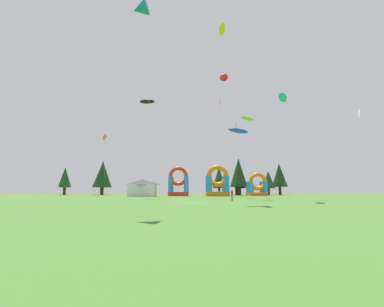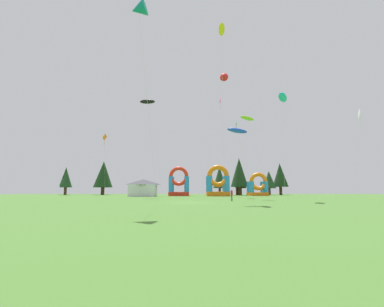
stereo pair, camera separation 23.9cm
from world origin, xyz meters
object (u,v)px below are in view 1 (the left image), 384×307
(kite_lime_parafoil, at_px, (247,118))
(kite_red_delta, at_px, (223,76))
(kite_yellow_parafoil, at_px, (222,30))
(kite_black_parafoil, at_px, (147,102))
(person_far_side, at_px, (232,194))
(kite_white_diamond, at_px, (361,115))
(inflatable_blue_arch, at_px, (178,185))
(kite_orange_diamond, at_px, (104,138))
(kite_cyan_parafoil, at_px, (283,98))
(kite_blue_parafoil, at_px, (238,131))
(inflatable_orange_dome, at_px, (257,187))
(kite_teal_delta, at_px, (140,9))
(kite_pink_diamond, at_px, (220,102))
(kite_green_diamond, at_px, (236,125))
(inflatable_red_slide, at_px, (217,184))
(festival_tent, at_px, (143,188))

(kite_lime_parafoil, relative_size, kite_red_delta, 0.51)
(kite_yellow_parafoil, height_order, kite_black_parafoil, kite_yellow_parafoil)
(kite_red_delta, xyz_separation_m, person_far_side, (-1.13, -18.38, -25.02))
(kite_white_diamond, bearing_deg, inflatable_blue_arch, 124.58)
(kite_lime_parafoil, xyz_separation_m, inflatable_blue_arch, (-12.73, 22.35, -10.51))
(kite_orange_diamond, relative_size, kite_cyan_parafoil, 0.71)
(kite_orange_diamond, relative_size, inflatable_blue_arch, 1.51)
(kite_blue_parafoil, height_order, inflatable_orange_dome, kite_blue_parafoil)
(kite_orange_diamond, bearing_deg, kite_teal_delta, -65.81)
(kite_pink_diamond, xyz_separation_m, kite_red_delta, (0.20, -5.19, 4.04))
(kite_yellow_parafoil, relative_size, kite_pink_diamond, 1.03)
(kite_green_diamond, bearing_deg, kite_lime_parafoil, -75.30)
(kite_black_parafoil, xyz_separation_m, inflatable_orange_dome, (25.14, 16.06, -16.90))
(inflatable_blue_arch, bearing_deg, kite_yellow_parafoil, -76.37)
(kite_black_parafoil, relative_size, kite_cyan_parafoil, 1.29)
(kite_pink_diamond, distance_m, kite_orange_diamond, 29.24)
(inflatable_red_slide, relative_size, festival_tent, 1.26)
(kite_green_diamond, relative_size, inflatable_orange_dome, 2.41)
(kite_cyan_parafoil, bearing_deg, inflatable_blue_arch, 120.13)
(inflatable_red_slide, distance_m, festival_tent, 17.54)
(kite_cyan_parafoil, bearing_deg, kite_teal_delta, -133.43)
(kite_green_diamond, bearing_deg, festival_tent, 147.85)
(festival_tent, bearing_deg, inflatable_orange_dome, 15.70)
(kite_teal_delta, xyz_separation_m, inflatable_orange_dome, (19.78, 48.25, -13.31))
(kite_teal_delta, relative_size, kite_black_parafoil, 0.83)
(kite_green_diamond, distance_m, kite_orange_diamond, 23.28)
(kite_yellow_parafoil, distance_m, kite_white_diamond, 20.45)
(kite_white_diamond, bearing_deg, inflatable_red_slide, 113.55)
(kite_black_parafoil, height_order, kite_white_diamond, kite_black_parafoil)
(kite_green_diamond, relative_size, kite_pink_diamond, 0.61)
(kite_teal_delta, bearing_deg, inflatable_orange_dome, 67.71)
(person_far_side, bearing_deg, kite_red_delta, 158.90)
(inflatable_blue_arch, bearing_deg, kite_blue_parafoil, -77.01)
(kite_pink_diamond, xyz_separation_m, kite_orange_diamond, (-21.23, -16.32, -11.75))
(kite_orange_diamond, height_order, festival_tent, kite_orange_diamond)
(kite_teal_delta, relative_size, kite_cyan_parafoil, 1.07)
(kite_teal_delta, xyz_separation_m, kite_red_delta, (10.33, 35.84, 10.54))
(kite_blue_parafoil, relative_size, kite_black_parafoil, 0.42)
(kite_yellow_parafoil, bearing_deg, kite_red_delta, 83.54)
(kite_white_diamond, xyz_separation_m, inflatable_blue_arch, (-23.72, 34.41, -7.60))
(kite_white_diamond, height_order, kite_cyan_parafoil, kite_cyan_parafoil)
(kite_lime_parafoil, bearing_deg, kite_red_delta, 102.04)
(kite_teal_delta, xyz_separation_m, kite_yellow_parafoil, (7.89, 14.32, 7.47))
(kite_lime_parafoil, xyz_separation_m, kite_green_diamond, (-1.20, 4.56, -0.03))
(kite_blue_parafoil, bearing_deg, inflatable_orange_dome, 74.42)
(person_far_side, bearing_deg, festival_tent, -161.75)
(kite_yellow_parafoil, xyz_separation_m, kite_white_diamond, (15.96, -2.41, -12.55))
(kite_blue_parafoil, distance_m, inflatable_orange_dome, 41.32)
(kite_blue_parafoil, distance_m, kite_black_parafoil, 29.55)
(kite_red_delta, bearing_deg, kite_yellow_parafoil, -96.46)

